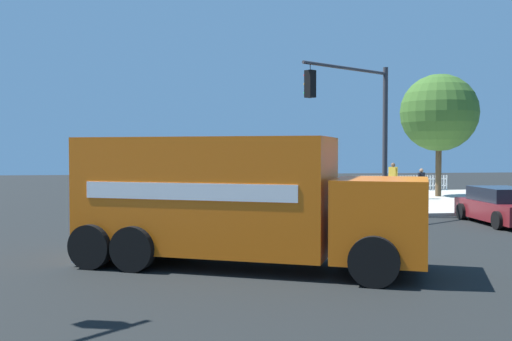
% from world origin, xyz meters
% --- Properties ---
extents(ground_plane, '(100.00, 100.00, 0.00)m').
position_xyz_m(ground_plane, '(0.00, 0.00, 0.00)').
color(ground_plane, black).
extents(sidewalk_corner_near, '(12.94, 12.94, 0.14)m').
position_xyz_m(sidewalk_corner_near, '(-13.67, -13.67, 0.07)').
color(sidewalk_corner_near, '#B2ADA0').
rests_on(sidewalk_corner_near, ground).
extents(delivery_truck, '(8.10, 5.51, 2.94)m').
position_xyz_m(delivery_truck, '(-1.07, 1.47, 1.52)').
color(delivery_truck, orange).
rests_on(delivery_truck, ground).
extents(traffic_light_primary, '(4.04, 2.67, 5.80)m').
position_xyz_m(traffic_light_primary, '(-6.71, -6.69, 3.99)').
color(traffic_light_primary, '#38383D').
rests_on(traffic_light_primary, sidewalk_corner_near).
extents(sedan_maroon, '(2.27, 4.41, 1.31)m').
position_xyz_m(sedan_maroon, '(-11.41, -4.74, 0.63)').
color(sedan_maroon, maroon).
rests_on(sedan_maroon, ground).
extents(pedestrian_near_corner, '(0.45, 0.38, 1.79)m').
position_xyz_m(pedestrian_near_corner, '(-12.25, -17.48, 1.17)').
color(pedestrian_near_corner, black).
rests_on(pedestrian_near_corner, sidewalk_corner_near).
extents(pedestrian_crossing, '(0.45, 0.37, 1.57)m').
position_xyz_m(pedestrian_crossing, '(-12.38, -13.88, 1.03)').
color(pedestrian_crossing, '#4C4C51').
rests_on(pedestrian_crossing, sidewalk_corner_near).
extents(picket_fence_run, '(6.22, 0.05, 0.95)m').
position_xyz_m(picket_fence_run, '(-13.67, -19.90, 0.62)').
color(picket_fence_run, white).
rests_on(picket_fence_run, sidewalk_corner_near).
extents(shade_tree_near, '(4.20, 4.20, 6.66)m').
position_xyz_m(shade_tree_near, '(-14.00, -15.32, 4.69)').
color(shade_tree_near, brown).
rests_on(shade_tree_near, sidewalk_corner_near).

